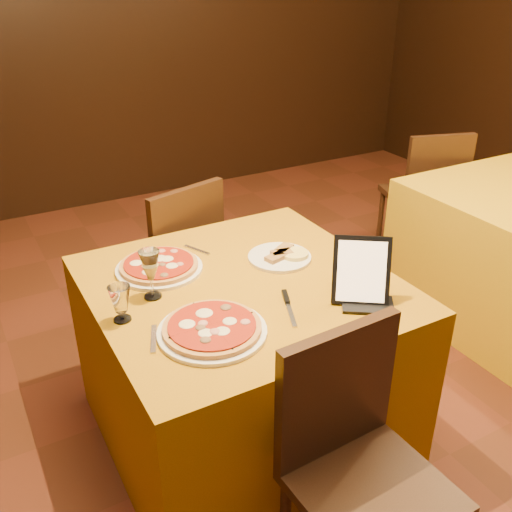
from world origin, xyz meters
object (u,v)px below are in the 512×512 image
water_glass (121,304)px  pizza_far (159,267)px  chair_side_far (420,195)px  main_table (243,362)px  pizza_near (212,329)px  chair_main_far (168,262)px  chair_main_near (372,491)px  tablet (361,270)px  wine_glass (151,274)px

water_glass → pizza_far: bearing=49.3°
chair_side_far → pizza_far: bearing=35.6°
main_table → pizza_near: bearing=-134.3°
chair_main_far → pizza_near: bearing=62.0°
main_table → chair_main_near: bearing=-90.0°
chair_main_far → tablet: 1.25m
chair_main_far → pizza_far: 0.70m
chair_side_far → wine_glass: bearing=39.2°
chair_main_far → wine_glass: wine_glass is taller
main_table → wine_glass: size_ratio=5.79×
pizza_near → pizza_far: (0.00, 0.49, 0.00)m
pizza_far → water_glass: bearing=-130.7°
chair_side_far → tablet: (-1.51, -1.22, 0.41)m
main_table → chair_side_far: chair_side_far is taller
chair_side_far → pizza_far: (-2.05, -0.66, 0.31)m
pizza_near → wine_glass: (-0.09, 0.31, 0.08)m
chair_side_far → pizza_near: (-2.06, -1.15, 0.31)m
chair_main_far → tablet: bearing=89.9°
chair_side_far → main_table: bearing=44.3°
tablet → pizza_near: bearing=-152.2°
pizza_near → chair_main_far: bearing=77.4°
main_table → pizza_far: bearing=134.1°
chair_main_far → chair_side_far: size_ratio=1.00×
tablet → wine_glass: bearing=-175.8°
chair_side_far → chair_main_near: bearing=61.1°
pizza_near → tablet: bearing=-7.0°
chair_main_near → pizza_far: chair_main_near is taller
main_table → pizza_far: pizza_far is taller
chair_main_near → chair_side_far: bearing=40.8°
chair_main_far → pizza_far: chair_main_far is taller
chair_main_near → chair_side_far: same height
pizza_near → pizza_far: size_ratio=1.06×
main_table → chair_side_far: 2.03m
pizza_far → wine_glass: 0.22m
chair_main_near → chair_main_far: 1.63m
pizza_far → wine_glass: size_ratio=1.79×
chair_main_far → pizza_far: bearing=52.3°
chair_main_far → wine_glass: size_ratio=4.79×
chair_main_near → water_glass: 0.98m
main_table → wine_glass: wine_glass is taller
pizza_near → wine_glass: 0.33m
water_glass → tablet: 0.83m
pizza_far → water_glass: water_glass is taller
main_table → water_glass: size_ratio=8.46×
tablet → chair_side_far: bearing=73.8°
pizza_near → main_table: bearing=45.7°
chair_main_far → pizza_far: (-0.24, -0.58, 0.31)m
chair_main_far → water_glass: (-0.47, -0.85, 0.36)m
main_table → pizza_near: (-0.24, -0.25, 0.39)m
pizza_far → water_glass: (-0.23, -0.27, 0.05)m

